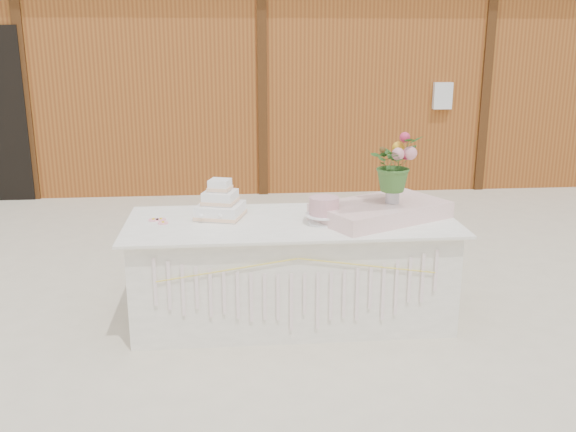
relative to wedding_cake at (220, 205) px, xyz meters
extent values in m
plane|color=beige|center=(0.52, -0.13, -0.87)|extent=(80.00, 80.00, 0.00)
cube|color=brown|center=(0.52, 5.87, 0.63)|extent=(12.00, 4.00, 3.00)
cube|color=white|center=(0.52, -0.13, -0.49)|extent=(2.28, 0.88, 0.75)
cube|color=white|center=(0.52, -0.13, -0.11)|extent=(2.40, 1.00, 0.02)
cube|color=white|center=(0.00, 0.00, -0.05)|extent=(0.38, 0.38, 0.11)
cube|color=#FFCAA1|center=(0.00, 0.00, -0.08)|extent=(0.40, 0.40, 0.02)
cube|color=white|center=(0.00, 0.00, 0.06)|extent=(0.28, 0.28, 0.10)
cube|color=#FFCAA1|center=(0.00, 0.00, 0.03)|extent=(0.29, 0.29, 0.02)
cube|color=white|center=(0.00, 0.00, 0.15)|extent=(0.18, 0.18, 0.09)
cube|color=#FFCAA1|center=(0.00, 0.00, 0.13)|extent=(0.20, 0.20, 0.02)
cylinder|color=white|center=(0.74, -0.22, -0.09)|extent=(0.23, 0.23, 0.01)
cylinder|color=white|center=(0.74, -0.22, -0.06)|extent=(0.07, 0.07, 0.04)
cylinder|color=white|center=(0.74, -0.22, -0.03)|extent=(0.27, 0.27, 0.01)
cylinder|color=#DC9FAA|center=(0.74, -0.22, 0.03)|extent=(0.21, 0.21, 0.12)
cube|color=#FFD7CD|center=(1.17, -0.13, -0.04)|extent=(1.09, 0.92, 0.12)
cylinder|color=#A7A6AB|center=(1.25, -0.14, 0.09)|extent=(0.10, 0.10, 0.14)
imported|color=#376227|center=(1.25, -0.14, 0.36)|extent=(0.48, 0.47, 0.40)
camera|label=1|loc=(0.08, -4.59, 1.20)|focal=40.00mm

